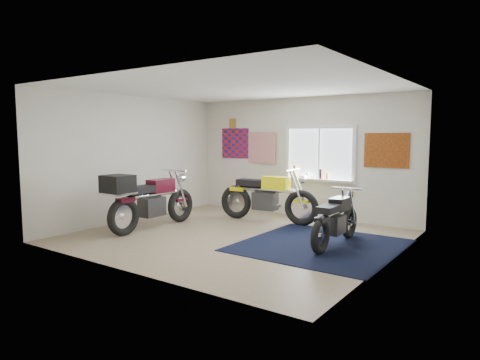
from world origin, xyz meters
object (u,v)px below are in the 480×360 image
Objects in this scene: navy_rug at (320,245)px; yellow_triumph at (267,198)px; black_chrome_bike at (336,221)px; maroon_tourer at (147,200)px.

navy_rug is 2.21m from yellow_triumph.
navy_rug is 1.41× the size of black_chrome_bike.
maroon_tourer is (-1.50, -2.04, 0.09)m from yellow_triumph.
yellow_triumph is 1.02× the size of maroon_tourer.
navy_rug is 3.45m from maroon_tourer.
yellow_triumph reaches higher than navy_rug.
maroon_tourer is at bearing 105.25° from black_chrome_bike.
yellow_triumph is 2.54m from maroon_tourer.
black_chrome_bike is at bearing -74.70° from maroon_tourer.
yellow_triumph is 2.25m from black_chrome_bike.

